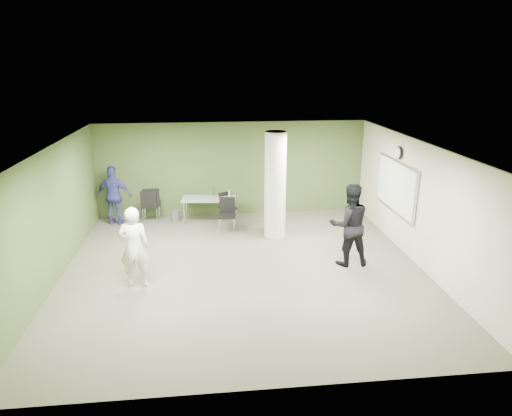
{
  "coord_description": "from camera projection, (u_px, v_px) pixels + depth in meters",
  "views": [
    {
      "loc": [
        -0.76,
        -9.37,
        4.48
      ],
      "look_at": [
        0.39,
        1.0,
        1.12
      ],
      "focal_mm": 32.0,
      "sensor_mm": 36.0,
      "label": 1
    }
  ],
  "objects": [
    {
      "name": "wall_left",
      "position": [
        52.0,
        217.0,
        9.47
      ],
      "size": [
        0.02,
        8.0,
        2.8
      ],
      "primitive_type": "cube",
      "color": "#4B5F2C",
      "rests_on": "floor"
    },
    {
      "name": "whiteboard",
      "position": [
        395.0,
        186.0,
        11.4
      ],
      "size": [
        0.05,
        2.3,
        1.3
      ],
      "color": "silver",
      "rests_on": "wall_right_cream"
    },
    {
      "name": "floor",
      "position": [
        244.0,
        269.0,
        10.32
      ],
      "size": [
        8.0,
        8.0,
        0.0
      ],
      "primitive_type": "plane",
      "color": "#504E3F",
      "rests_on": "ground"
    },
    {
      "name": "chair_table_right",
      "position": [
        227.0,
        212.0,
        12.53
      ],
      "size": [
        0.5,
        0.5,
        0.92
      ],
      "rotation": [
        0.0,
        0.0,
        -0.1
      ],
      "color": "black",
      "rests_on": "floor"
    },
    {
      "name": "wall_back",
      "position": [
        232.0,
        169.0,
        13.67
      ],
      "size": [
        8.0,
        2.8,
        0.02
      ],
      "primitive_type": "cube",
      "rotation": [
        1.57,
        0.0,
        0.0
      ],
      "color": "#4B5F2C",
      "rests_on": "floor"
    },
    {
      "name": "chair_back_right",
      "position": [
        150.0,
        203.0,
        13.2
      ],
      "size": [
        0.49,
        0.49,
        0.96
      ],
      "rotation": [
        0.0,
        0.0,
        3.13
      ],
      "color": "black",
      "rests_on": "floor"
    },
    {
      "name": "chair_back_left",
      "position": [
        151.0,
        201.0,
        13.25
      ],
      "size": [
        0.55,
        0.55,
        1.01
      ],
      "rotation": [
        0.0,
        0.0,
        3.24
      ],
      "color": "black",
      "rests_on": "floor"
    },
    {
      "name": "wall_right_cream",
      "position": [
        420.0,
        204.0,
        10.3
      ],
      "size": [
        0.02,
        8.0,
        2.8
      ],
      "primitive_type": "cube",
      "color": "beige",
      "rests_on": "floor"
    },
    {
      "name": "folding_table",
      "position": [
        209.0,
        200.0,
        13.14
      ],
      "size": [
        1.59,
        0.81,
        0.98
      ],
      "rotation": [
        0.0,
        0.0,
        -0.09
      ],
      "color": "#9A9A95",
      "rests_on": "floor"
    },
    {
      "name": "man_blue",
      "position": [
        114.0,
        195.0,
        12.92
      ],
      "size": [
        1.06,
        0.61,
        1.71
      ],
      "primitive_type": "imported",
      "rotation": [
        0.0,
        0.0,
        2.94
      ],
      "color": "#38398B",
      "rests_on": "floor"
    },
    {
      "name": "chair_table_left",
      "position": [
        227.0,
        205.0,
        13.3
      ],
      "size": [
        0.55,
        0.55,
        0.85
      ],
      "rotation": [
        0.0,
        0.0,
        0.41
      ],
      "color": "black",
      "rests_on": "floor"
    },
    {
      "name": "ceiling",
      "position": [
        243.0,
        146.0,
        9.46
      ],
      "size": [
        8.0,
        8.0,
        0.0
      ],
      "primitive_type": "plane",
      "rotation": [
        3.14,
        0.0,
        0.0
      ],
      "color": "white",
      "rests_on": "wall_back"
    },
    {
      "name": "column",
      "position": [
        275.0,
        185.0,
        11.88
      ],
      "size": [
        0.56,
        0.56,
        2.8
      ],
      "primitive_type": "cylinder",
      "color": "silver",
      "rests_on": "floor"
    },
    {
      "name": "man_black",
      "position": [
        349.0,
        225.0,
        10.3
      ],
      "size": [
        0.94,
        0.73,
        1.92
      ],
      "primitive_type": "imported",
      "rotation": [
        0.0,
        0.0,
        3.15
      ],
      "color": "black",
      "rests_on": "floor"
    },
    {
      "name": "wastebasket",
      "position": [
        175.0,
        216.0,
        13.37
      ],
      "size": [
        0.27,
        0.27,
        0.31
      ],
      "primitive_type": "cylinder",
      "color": "#4C4C4C",
      "rests_on": "floor"
    },
    {
      "name": "woman_white",
      "position": [
        134.0,
        247.0,
        9.29
      ],
      "size": [
        0.65,
        0.45,
        1.73
      ],
      "primitive_type": "imported",
      "rotation": [
        0.0,
        0.0,
        3.08
      ],
      "color": "white",
      "rests_on": "floor"
    },
    {
      "name": "wall_clock",
      "position": [
        399.0,
        153.0,
        11.14
      ],
      "size": [
        0.06,
        0.32,
        0.32
      ],
      "color": "black",
      "rests_on": "wall_right_cream"
    }
  ]
}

